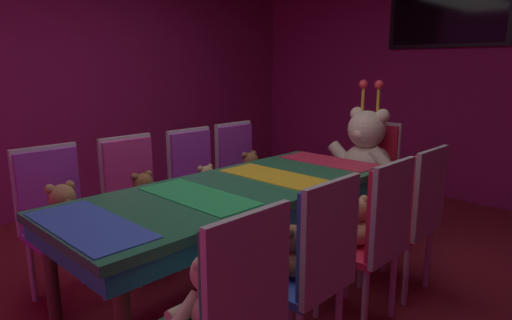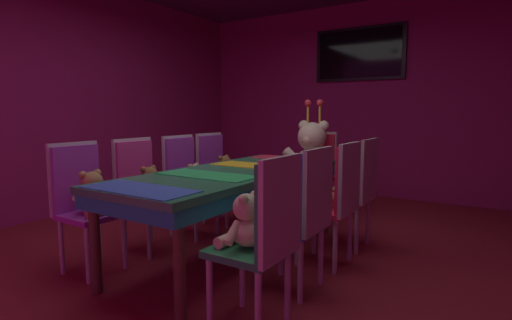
# 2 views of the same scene
# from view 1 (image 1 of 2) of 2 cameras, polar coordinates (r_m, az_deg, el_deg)

# --- Properties ---
(ground_plane) EXTENTS (7.90, 7.90, 0.00)m
(ground_plane) POSITION_cam_1_polar(r_m,az_deg,el_deg) (3.04, -2.12, -16.89)
(ground_plane) COLOR maroon
(wall_back) EXTENTS (5.20, 0.12, 2.80)m
(wall_back) POSITION_cam_1_polar(r_m,az_deg,el_deg) (5.39, 23.52, 10.37)
(wall_back) COLOR #8C1959
(wall_back) RESTS_ON ground_plane
(wall_left) EXTENTS (0.12, 6.40, 2.80)m
(wall_left) POSITION_cam_1_polar(r_m,az_deg,el_deg) (4.88, -24.30, 10.21)
(wall_left) COLOR #8C1959
(wall_left) RESTS_ON ground_plane
(banquet_table) EXTENTS (0.90, 2.31, 0.75)m
(banquet_table) POSITION_cam_1_polar(r_m,az_deg,el_deg) (2.78, -2.22, -5.05)
(banquet_table) COLOR #26724C
(banquet_table) RESTS_ON ground_plane
(chair_left_0) EXTENTS (0.42, 0.41, 0.98)m
(chair_left_0) POSITION_cam_1_polar(r_m,az_deg,el_deg) (3.07, -24.84, -5.66)
(chair_left_0) COLOR purple
(chair_left_0) RESTS_ON ground_plane
(teddy_left_0) EXTENTS (0.27, 0.34, 0.33)m
(teddy_left_0) POSITION_cam_1_polar(r_m,az_deg,el_deg) (2.94, -23.79, -6.31)
(teddy_left_0) COLOR #9E7247
(teddy_left_0) RESTS_ON chair_left_0
(chair_left_1) EXTENTS (0.42, 0.41, 0.98)m
(chair_left_1) POSITION_cam_1_polar(r_m,az_deg,el_deg) (3.30, -15.70, -3.79)
(chair_left_1) COLOR #CC338C
(chair_left_1) RESTS_ON ground_plane
(teddy_left_1) EXTENTS (0.24, 0.31, 0.29)m
(teddy_left_1) POSITION_cam_1_polar(r_m,az_deg,el_deg) (3.18, -14.36, -4.52)
(teddy_left_1) COLOR brown
(teddy_left_1) RESTS_ON chair_left_1
(chair_left_2) EXTENTS (0.42, 0.41, 0.98)m
(chair_left_2) POSITION_cam_1_polar(r_m,az_deg,el_deg) (3.57, -7.90, -2.24)
(chair_left_2) COLOR purple
(chair_left_2) RESTS_ON ground_plane
(teddy_left_2) EXTENTS (0.21, 0.28, 0.26)m
(teddy_left_2) POSITION_cam_1_polar(r_m,az_deg,el_deg) (3.47, -6.43, -3.08)
(teddy_left_2) COLOR tan
(teddy_left_2) RESTS_ON chair_left_2
(chair_left_3) EXTENTS (0.42, 0.41, 0.98)m
(chair_left_3) POSITION_cam_1_polar(r_m,az_deg,el_deg) (3.91, -2.18, -0.85)
(chair_left_3) COLOR purple
(chair_left_3) RESTS_ON ground_plane
(teddy_left_3) EXTENTS (0.24, 0.31, 0.29)m
(teddy_left_3) POSITION_cam_1_polar(r_m,az_deg,el_deg) (3.81, -0.68, -1.38)
(teddy_left_3) COLOR brown
(teddy_left_3) RESTS_ON chair_left_3
(chair_right_0) EXTENTS (0.42, 0.41, 0.98)m
(chair_right_0) POSITION_cam_1_polar(r_m,az_deg,el_deg) (1.72, -2.82, -18.60)
(chair_right_0) COLOR #268C4C
(chair_right_0) RESTS_ON ground_plane
(teddy_right_0) EXTENTS (0.26, 0.33, 0.31)m
(teddy_right_0) POSITION_cam_1_polar(r_m,az_deg,el_deg) (1.82, -6.11, -16.98)
(teddy_right_0) COLOR beige
(teddy_right_0) RESTS_ON chair_right_0
(chair_right_1) EXTENTS (0.42, 0.41, 0.98)m
(chair_right_1) POSITION_cam_1_polar(r_m,az_deg,el_deg) (2.12, 7.83, -12.57)
(chair_right_1) COLOR #2D47B2
(chair_right_1) RESTS_ON ground_plane
(teddy_right_1) EXTENTS (0.22, 0.29, 0.27)m
(teddy_right_1) POSITION_cam_1_polar(r_m,az_deg,el_deg) (2.20, 4.76, -12.07)
(teddy_right_1) COLOR brown
(teddy_right_1) RESTS_ON chair_right_1
(chair_right_2) EXTENTS (0.42, 0.41, 0.98)m
(chair_right_2) POSITION_cam_1_polar(r_m,az_deg,el_deg) (2.55, 15.59, -8.54)
(chair_right_2) COLOR red
(chair_right_2) RESTS_ON ground_plane
(teddy_right_2) EXTENTS (0.24, 0.31, 0.29)m
(teddy_right_2) POSITION_cam_1_polar(r_m,az_deg,el_deg) (2.62, 12.78, -8.15)
(teddy_right_2) COLOR tan
(teddy_right_2) RESTS_ON chair_right_2
(chair_right_3) EXTENTS (0.42, 0.41, 0.98)m
(chair_right_3) POSITION_cam_1_polar(r_m,az_deg,el_deg) (2.98, 20.20, -5.82)
(chair_right_3) COLOR red
(chair_right_3) RESTS_ON ground_plane
(teddy_right_3) EXTENTS (0.27, 0.35, 0.33)m
(teddy_right_3) POSITION_cam_1_polar(r_m,az_deg,el_deg) (3.03, 17.67, -5.24)
(teddy_right_3) COLOR olive
(teddy_right_3) RESTS_ON chair_right_3
(throne_chair) EXTENTS (0.41, 0.42, 0.98)m
(throne_chair) POSITION_cam_1_polar(r_m,az_deg,el_deg) (4.12, 15.11, -0.60)
(throne_chair) COLOR red
(throne_chair) RESTS_ON ground_plane
(king_teddy_bear) EXTENTS (0.70, 0.54, 0.90)m
(king_teddy_bear) POSITION_cam_1_polar(r_m,az_deg,el_deg) (3.95, 14.03, 1.13)
(king_teddy_bear) COLOR beige
(king_teddy_bear) RESTS_ON throne_chair
(wall_tv) EXTENTS (1.30, 0.06, 0.75)m
(wall_tv) POSITION_cam_1_polar(r_m,az_deg,el_deg) (5.33, 23.76, 17.36)
(wall_tv) COLOR black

